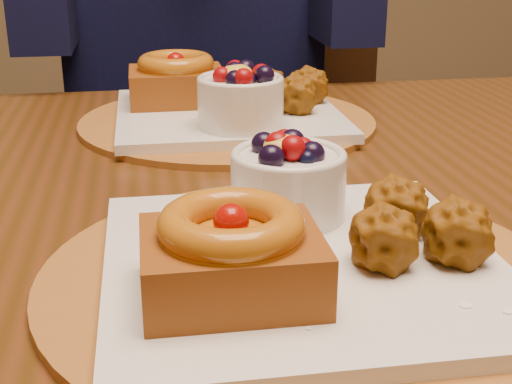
{
  "coord_description": "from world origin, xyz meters",
  "views": [
    {
      "loc": [
        -0.22,
        -0.61,
        1.0
      ],
      "look_at": [
        -0.14,
        -0.11,
        0.81
      ],
      "focal_mm": 50.0,
      "sensor_mm": 36.0,
      "label": 1
    }
  ],
  "objects_px": {
    "place_setting_near": "(297,245)",
    "place_setting_far": "(225,103)",
    "chair_far": "(283,172)",
    "dining_table": "(254,250)"
  },
  "relations": [
    {
      "from": "chair_far",
      "to": "dining_table",
      "type": "bearing_deg",
      "value": -96.67
    },
    {
      "from": "place_setting_near",
      "to": "dining_table",
      "type": "bearing_deg",
      "value": 89.18
    },
    {
      "from": "dining_table",
      "to": "place_setting_near",
      "type": "relative_size",
      "value": 4.21
    },
    {
      "from": "chair_far",
      "to": "place_setting_far",
      "type": "bearing_deg",
      "value": -101.9
    },
    {
      "from": "place_setting_far",
      "to": "chair_far",
      "type": "xyz_separation_m",
      "value": [
        0.19,
        0.56,
        -0.29
      ]
    },
    {
      "from": "place_setting_near",
      "to": "place_setting_far",
      "type": "relative_size",
      "value": 1.0
    },
    {
      "from": "dining_table",
      "to": "place_setting_near",
      "type": "xyz_separation_m",
      "value": [
        -0.0,
        -0.21,
        0.1
      ]
    },
    {
      "from": "place_setting_near",
      "to": "chair_far",
      "type": "xyz_separation_m",
      "value": [
        0.19,
        0.99,
        -0.29
      ]
    },
    {
      "from": "dining_table",
      "to": "chair_far",
      "type": "bearing_deg",
      "value": 76.49
    },
    {
      "from": "dining_table",
      "to": "chair_far",
      "type": "height_order",
      "value": "chair_far"
    }
  ]
}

